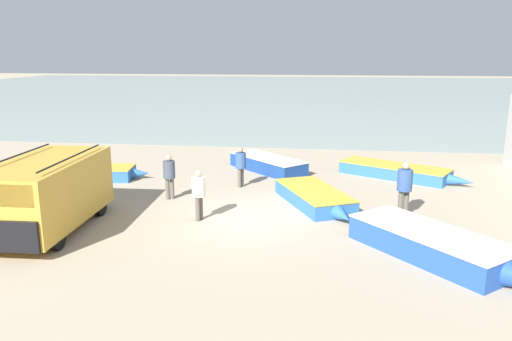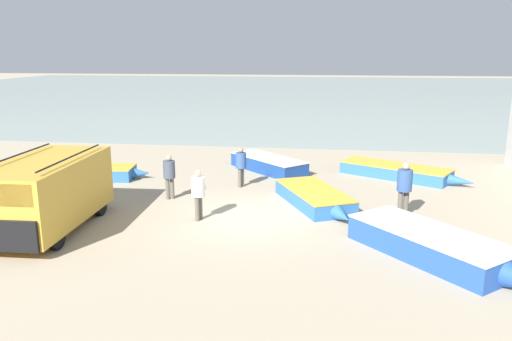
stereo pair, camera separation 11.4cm
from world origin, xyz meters
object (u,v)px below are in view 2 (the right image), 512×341
at_px(fisherman_2, 404,185).
at_px(fishing_rowboat_4, 398,172).
at_px(parked_van, 46,192).
at_px(fisherman_3, 169,173).
at_px(fishing_rowboat_0, 315,198).
at_px(fisherman_0, 241,163).
at_px(fisherman_1, 198,190).
at_px(fishing_rowboat_2, 266,163).
at_px(fishing_rowboat_1, 97,173).
at_px(fishing_rowboat_3, 434,246).

bearing_deg(fisherman_2, fishing_rowboat_4, -14.95).
xyz_separation_m(parked_van, fisherman_3, (2.62, 3.62, -0.21)).
xyz_separation_m(parked_van, fishing_rowboat_0, (7.86, 3.63, -0.92)).
relative_size(fisherman_0, fisherman_1, 0.97).
height_order(fishing_rowboat_2, fishing_rowboat_4, fishing_rowboat_2).
bearing_deg(fisherman_0, fishing_rowboat_1, -154.75).
xyz_separation_m(fishing_rowboat_1, fishing_rowboat_2, (6.83, 2.58, 0.05)).
height_order(fishing_rowboat_3, fisherman_0, fisherman_0).
bearing_deg(fishing_rowboat_2, fisherman_3, 104.39).
bearing_deg(fishing_rowboat_2, parked_van, 101.86).
height_order(fishing_rowboat_2, fishing_rowboat_3, fishing_rowboat_3).
bearing_deg(fishing_rowboat_2, fisherman_2, 176.11).
height_order(fishing_rowboat_2, fisherman_0, fisherman_0).
bearing_deg(fisherman_1, fisherman_0, -79.12).
height_order(parked_van, fishing_rowboat_1, parked_van).
relative_size(parked_van, fisherman_2, 2.72).
height_order(fishing_rowboat_4, fisherman_1, fisherman_1).
bearing_deg(fisherman_2, fishing_rowboat_1, 65.71).
distance_m(fisherman_0, fisherman_2, 6.49).
bearing_deg(fishing_rowboat_0, fishing_rowboat_2, 179.53).
distance_m(fishing_rowboat_4, fisherman_1, 9.62).
bearing_deg(fishing_rowboat_4, parked_van, -115.33).
bearing_deg(parked_van, fishing_rowboat_0, 112.38).
distance_m(fishing_rowboat_4, fisherman_2, 5.37).
bearing_deg(fisherman_1, fishing_rowboat_0, -129.62).
height_order(fishing_rowboat_0, fisherman_0, fisherman_0).
relative_size(fishing_rowboat_2, fisherman_0, 2.56).
height_order(fisherman_1, fisherman_3, fisherman_1).
height_order(fishing_rowboat_3, fisherman_1, fisherman_1).
distance_m(fishing_rowboat_3, fishing_rowboat_4, 8.63).
bearing_deg(fisherman_3, fisherman_1, 10.75).
bearing_deg(parked_van, fisherman_3, 141.73).
bearing_deg(fishing_rowboat_0, fishing_rowboat_3, 11.18).
relative_size(fishing_rowboat_3, fisherman_1, 2.87).
xyz_separation_m(fishing_rowboat_4, fisherman_1, (-7.01, -6.55, 0.72)).
bearing_deg(fishing_rowboat_0, fishing_rowboat_1, -130.46).
distance_m(fishing_rowboat_1, fisherman_2, 12.51).
relative_size(parked_van, fishing_rowboat_2, 1.20).
bearing_deg(fishing_rowboat_3, fisherman_2, 144.51).
bearing_deg(fishing_rowboat_4, fishing_rowboat_2, -156.52).
bearing_deg(fishing_rowboat_1, fisherman_3, -38.98).
bearing_deg(fishing_rowboat_0, parked_van, -91.03).
distance_m(fishing_rowboat_1, fisherman_0, 6.27).
bearing_deg(fishing_rowboat_2, fisherman_1, 124.43).
distance_m(fishing_rowboat_1, fishing_rowboat_2, 7.30).
relative_size(fishing_rowboat_0, fisherman_0, 2.77).
xyz_separation_m(fisherman_0, fisherman_1, (-0.64, -4.14, 0.03)).
bearing_deg(fishing_rowboat_1, parked_van, -85.11).
relative_size(parked_van, fisherman_1, 3.00).
height_order(fishing_rowboat_4, fisherman_3, fisherman_3).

